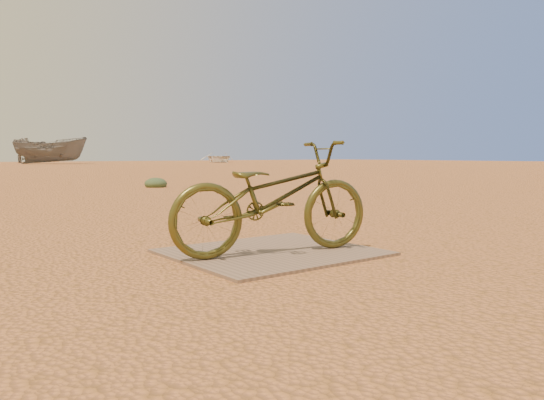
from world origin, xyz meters
TOP-DOWN VIEW (x-y plane):
  - ground at (0.00, 0.00)m, footprint 120.00×120.00m
  - plywood_board at (0.38, 0.44)m, footprint 1.47×1.28m
  - bicycle at (0.33, 0.36)m, footprint 1.68×0.85m
  - boat_mid_right at (9.93, 43.79)m, footprint 6.24×4.37m
  - boat_far_right at (25.60, 42.67)m, footprint 5.21×5.89m
  - kale_b at (3.25, 8.78)m, footprint 0.52×0.52m

SIDE VIEW (x-z plane):
  - ground at x=0.00m, z-range 0.00..0.00m
  - kale_b at x=3.25m, z-range -0.14..0.14m
  - plywood_board at x=0.38m, z-range 0.00..0.02m
  - bicycle at x=0.33m, z-range 0.02..0.87m
  - boat_far_right at x=25.60m, z-range 0.00..1.01m
  - boat_mid_right at x=9.93m, z-range 0.00..2.26m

